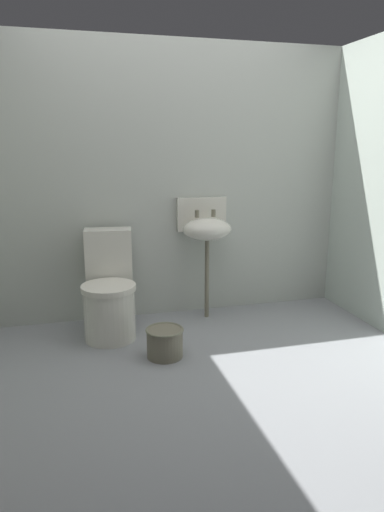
% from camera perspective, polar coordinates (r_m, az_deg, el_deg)
% --- Properties ---
extents(ground_plane, '(3.46, 2.66, 0.08)m').
position_cam_1_polar(ground_plane, '(3.08, 1.40, -14.74)').
color(ground_plane, gray).
extents(wall_back, '(3.46, 0.10, 2.22)m').
position_cam_1_polar(wall_back, '(3.87, -3.47, 8.95)').
color(wall_back, '#AFB4AB').
rests_on(wall_back, ground).
extents(toilet_near_wall, '(0.45, 0.63, 0.78)m').
position_cam_1_polar(toilet_near_wall, '(3.56, -10.12, -4.61)').
color(toilet_near_wall, silver).
rests_on(toilet_near_wall, ground).
extents(sink, '(0.42, 0.35, 0.99)m').
position_cam_1_polar(sink, '(3.78, 1.76, 3.45)').
color(sink, '#6C6754').
rests_on(sink, ground).
extents(bucket, '(0.26, 0.26, 0.20)m').
position_cam_1_polar(bucket, '(3.23, -3.36, -10.49)').
color(bucket, '#6C6754').
rests_on(bucket, ground).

